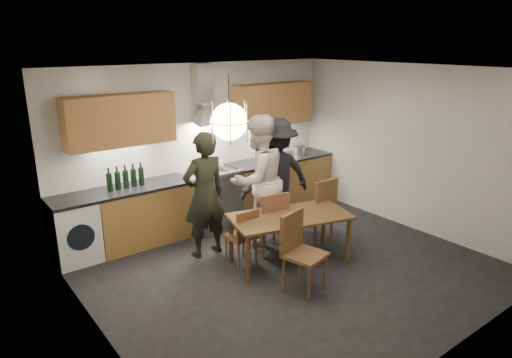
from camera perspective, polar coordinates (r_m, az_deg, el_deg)
ground at (r=6.27m, az=4.16°, el=-10.98°), size 5.00×5.00×0.00m
room_shell at (r=5.68m, az=4.53°, el=4.41°), size 5.02×4.52×2.61m
counter_run at (r=7.55m, az=-5.44°, el=-2.32°), size 5.00×0.62×0.90m
range_stove at (r=7.54m, az=-5.57°, el=-2.43°), size 0.90×0.60×0.92m
wall_fixtures at (r=7.29m, az=-6.40°, el=8.49°), size 4.30×0.54×1.10m
pendant_lamp at (r=4.92m, az=-3.38°, el=7.15°), size 0.43×0.43×0.70m
dining_table at (r=6.20m, az=4.26°, el=-5.20°), size 1.76×1.20×0.68m
chair_back_left at (r=6.15m, az=-1.50°, el=-6.78°), size 0.36×0.36×0.80m
chair_back_mid at (r=6.44m, az=2.00°, el=-4.97°), size 0.49×0.49×0.92m
chair_back_right at (r=6.92m, az=8.05°, el=-3.26°), size 0.45×0.45×0.98m
chair_front at (r=5.56m, az=5.39°, el=-8.41°), size 0.53×0.53×0.98m
person_left at (r=6.34m, az=-6.46°, el=-1.98°), size 0.65×0.43×1.78m
person_mid at (r=6.69m, az=0.26°, el=-0.16°), size 0.98×0.79×1.93m
person_right at (r=7.16m, az=2.54°, el=0.47°), size 1.27×0.88×1.81m
mixing_bowl at (r=7.90m, az=1.02°, el=2.36°), size 0.36×0.36×0.08m
stock_pot at (r=8.47m, az=5.39°, el=3.55°), size 0.25×0.25×0.16m
wine_bottles at (r=6.78m, az=-16.00°, el=0.29°), size 0.55×0.08×0.33m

